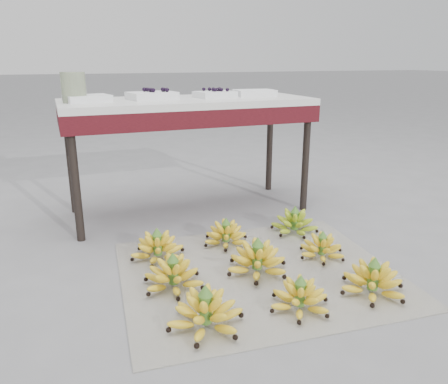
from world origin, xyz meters
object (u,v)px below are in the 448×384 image
object	(u,v)px
bunch_back_right	(294,223)
glass_jar	(74,87)
bunch_mid_left	(173,276)
tray_far_left	(87,98)
newspaper_mat	(258,273)
bunch_mid_right	(322,248)
bunch_front_center	(300,297)
bunch_front_right	(373,281)
tray_left	(152,95)
bunch_back_left	(158,248)
vendor_table	(188,112)
bunch_back_center	(226,235)
tray_right	(215,94)
bunch_front_left	(206,313)
tray_far_right	(255,93)

from	to	relation	value
bunch_back_right	glass_jar	distance (m)	1.45
bunch_mid_left	tray_far_left	size ratio (longest dim) A/B	1.21
newspaper_mat	bunch_mid_right	bearing A→B (deg)	5.35
bunch_front_center	tray_far_left	world-z (taller)	tray_far_left
bunch_front_right	tray_left	size ratio (longest dim) A/B	1.17
bunch_front_center	bunch_back_left	world-z (taller)	bunch_back_left
bunch_front_center	bunch_back_left	bearing A→B (deg)	145.74
bunch_back_right	vendor_table	distance (m)	0.94
bunch_back_center	tray_right	bearing A→B (deg)	74.44
vendor_table	tray_right	xyz separation A→B (m)	(0.18, 0.01, 0.10)
bunch_front_left	bunch_back_center	xyz separation A→B (m)	(0.35, 0.68, -0.01)
bunch_mid_left	vendor_table	bearing A→B (deg)	54.73
bunch_front_left	tray_far_left	size ratio (longest dim) A/B	1.21
vendor_table	tray_far_left	size ratio (longest dim) A/B	5.61
glass_jar	vendor_table	bearing A→B (deg)	1.48
bunch_back_right	tray_left	world-z (taller)	tray_left
bunch_mid_right	bunch_back_center	world-z (taller)	bunch_back_center
vendor_table	tray_far_right	size ratio (longest dim) A/B	5.74
newspaper_mat	glass_jar	distance (m)	1.43
bunch_mid_right	glass_jar	bearing A→B (deg)	151.54
tray_far_left	glass_jar	bearing A→B (deg)	-167.33
bunch_mid_right	tray_left	size ratio (longest dim) A/B	0.91
bunch_back_right	tray_far_right	xyz separation A→B (m)	(0.02, 0.62, 0.69)
bunch_mid_left	glass_jar	xyz separation A→B (m)	(-0.29, 0.94, 0.75)
bunch_back_left	tray_left	bearing A→B (deg)	75.95
bunch_front_left	tray_right	xyz separation A→B (m)	(0.52, 1.30, 0.68)
bunch_back_center	tray_far_left	size ratio (longest dim) A/B	0.91
bunch_back_right	bunch_back_center	bearing A→B (deg)	-178.38
bunch_front_left	bunch_back_right	xyz separation A→B (m)	(0.78, 0.69, -0.01)
bunch_mid_left	bunch_back_left	distance (m)	0.31
bunch_mid_left	glass_jar	distance (m)	1.24
glass_jar	bunch_front_center	bearing A→B (deg)	-61.28
bunch_front_left	tray_far_left	distance (m)	1.48
bunch_mid_right	bunch_back_right	xyz separation A→B (m)	(0.04, 0.34, 0.01)
bunch_mid_left	bunch_back_right	bearing A→B (deg)	9.95
bunch_mid_left	bunch_back_center	bearing A→B (deg)	28.18
bunch_front_left	bunch_back_center	bearing A→B (deg)	71.60
bunch_front_left	bunch_back_center	world-z (taller)	bunch_front_left
bunch_front_left	bunch_back_left	world-z (taller)	bunch_front_left
bunch_front_right	bunch_back_right	xyz separation A→B (m)	(0.04, 0.72, -0.00)
newspaper_mat	tray_left	distance (m)	1.27
newspaper_mat	tray_far_right	distance (m)	1.31
bunch_back_center	tray_far_left	xyz separation A→B (m)	(-0.60, 0.61, 0.69)
newspaper_mat	bunch_back_center	xyz separation A→B (m)	(-0.02, 0.36, 0.05)
bunch_back_right	bunch_front_left	bearing A→B (deg)	-138.39
bunch_front_center	tray_far_left	size ratio (longest dim) A/B	1.20
tray_far_left	tray_right	xyz separation A→B (m)	(0.77, 0.01, 0.00)
bunch_mid_right	tray_far_left	world-z (taller)	tray_far_left
bunch_mid_right	tray_far_left	bearing A→B (deg)	149.15
bunch_back_center	bunch_front_right	bearing A→B (deg)	-61.49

